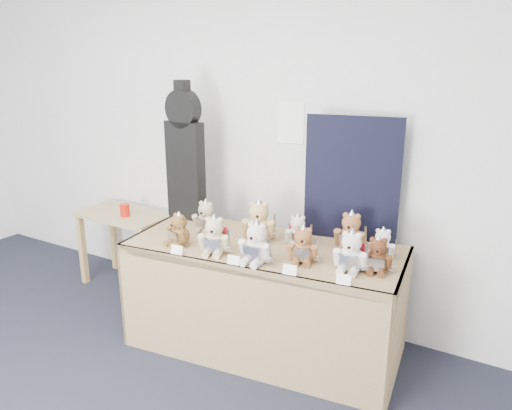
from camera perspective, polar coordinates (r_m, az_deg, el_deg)
The scene contains 21 objects.
room_shell at distance 3.71m, azimuth 3.99°, elevation 9.35°, with size 6.00×6.00×6.00m.
display_table at distance 3.36m, azimuth 0.43°, elevation -7.71°, with size 1.93×0.99×0.77m.
side_table at distance 4.53m, azimuth -14.68°, elevation -2.31°, with size 0.82×0.46×0.68m.
guitar_case at distance 3.83m, azimuth -8.13°, elevation 5.90°, with size 0.33×0.12×1.05m.
navy_board at distance 3.41m, azimuth 10.90°, elevation 2.87°, with size 0.64×0.02×0.85m, color black.
red_cup at distance 4.38m, azimuth -14.76°, elevation -0.57°, with size 0.08×0.08×0.11m, color #BA160C.
teddy_front_far_left at distance 3.39m, azimuth -8.82°, elevation -2.92°, with size 0.20×0.19×0.25m.
teddy_front_left at distance 3.21m, azimuth -4.77°, elevation -3.67°, with size 0.23×0.22×0.28m.
teddy_front_centre at distance 3.06m, azimuth 0.04°, elevation -4.52°, with size 0.24×0.19×0.29m.
teddy_front_right at distance 3.09m, azimuth 5.38°, elevation -4.72°, with size 0.22×0.20×0.26m.
teddy_front_far_right at distance 3.00m, azimuth 10.80°, elevation -5.43°, with size 0.23×0.20×0.28m.
teddy_front_end at distance 3.03m, azimuth 13.70°, elevation -5.71°, with size 0.20×0.18×0.25m.
teddy_back_left at distance 3.60m, azimuth -5.77°, elevation -1.50°, with size 0.21×0.18×0.26m.
teddy_back_centre_left at distance 3.43m, azimuth 0.34°, elevation -2.01°, with size 0.26×0.24×0.31m.
teddy_back_centre_right at distance 3.36m, azimuth 4.79°, elevation -3.04°, with size 0.20×0.19×0.24m.
teddy_back_right at distance 3.32m, azimuth 10.76°, elevation -3.17°, with size 0.24×0.20×0.29m.
teddy_back_end at distance 3.23m, azimuth 14.23°, elevation -4.47°, with size 0.19×0.17×0.22m.
entry_card_a at distance 3.25m, azimuth -9.04°, elevation -5.09°, with size 0.08×0.00×0.06m, color white.
entry_card_b at distance 3.06m, azimuth -2.60°, elevation -6.31°, with size 0.08×0.00×0.06m, color white.
entry_card_c at distance 2.93m, azimuth 3.88°, elevation -7.40°, with size 0.08×0.00×0.06m, color white.
entry_card_d at distance 2.85m, azimuth 9.98°, elevation -8.38°, with size 0.08×0.00×0.06m, color white.
Camera 1 is at (2.15, -0.80, 2.01)m, focal length 35.00 mm.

